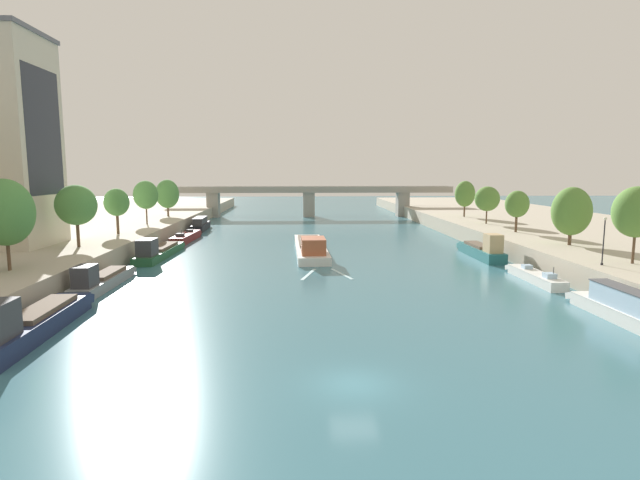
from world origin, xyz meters
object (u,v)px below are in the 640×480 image
tree_left_second (146,195)px  bridge_far (309,197)px  tree_left_midway (5,212)px  moored_boat_left_far (30,323)px  moored_boat_left_second (101,280)px  moored_boat_right_second (535,276)px  moored_boat_right_lone (619,306)px  lamppost_right_bank (604,239)px  moored_boat_left_midway (186,237)px  tree_left_end_of_row (76,205)px  moored_boat_left_end (158,251)px  tree_left_third (167,194)px  tree_right_midway (465,194)px  tree_right_far (572,211)px  moored_boat_right_downstream (482,250)px  barge_midriver (311,247)px  tree_right_second (517,204)px  tree_left_far (117,202)px  tree_right_end_of_row (487,199)px  moored_boat_left_lone (200,225)px  tree_right_third (637,212)px

tree_left_second → bridge_far: 49.20m
tree_left_midway → moored_boat_left_far: bearing=-56.6°
moored_boat_left_second → moored_boat_right_second: 43.03m
moored_boat_right_lone → lamppost_right_bank: size_ratio=2.43×
moored_boat_left_far → tree_left_midway: tree_left_midway is taller
bridge_far → moored_boat_left_midway: bearing=-115.8°
moored_boat_left_far → tree_left_end_of_row: tree_left_end_of_row is taller
moored_boat_left_second → moored_boat_right_second: moored_boat_left_second is taller
moored_boat_left_end → tree_left_midway: size_ratio=1.93×
moored_boat_left_midway → tree_left_third: 19.74m
moored_boat_right_lone → tree_right_midway: size_ratio=1.60×
tree_right_far → moored_boat_right_downstream: bearing=144.4°
barge_midriver → tree_right_second: size_ratio=3.92×
tree_left_far → tree_left_second: 13.07m
moored_boat_left_second → bridge_far: bridge_far is taller
tree_right_far → tree_right_end_of_row: (-0.77, 24.30, 0.13)m
moored_boat_right_second → tree_left_far: 53.87m
moored_boat_right_lone → tree_left_third: bearing=128.0°
tree_left_second → tree_left_end_of_row: bearing=-91.0°
moored_boat_left_second → moored_boat_right_lone: size_ratio=1.16×
bridge_far → moored_boat_left_far: bearing=-103.0°
tree_left_third → tree_right_second: size_ratio=1.19×
moored_boat_left_far → moored_boat_left_midway: 47.59m
lamppost_right_bank → moored_boat_right_lone: bearing=-114.5°
moored_boat_left_far → tree_right_midway: 79.15m
tree_left_second → tree_right_far: tree_left_second is taller
moored_boat_left_end → tree_right_far: 51.08m
moored_boat_left_end → tree_right_far: bearing=-9.0°
tree_left_third → tree_left_second: bearing=-89.0°
tree_left_second → moored_boat_left_lone: bearing=63.8°
moored_boat_right_lone → moored_boat_right_downstream: moored_boat_right_downstream is taller
moored_boat_left_midway → moored_boat_right_second: bearing=-37.1°
moored_boat_left_end → tree_left_third: tree_left_third is taller
moored_boat_right_downstream → tree_right_midway: 33.00m
tree_left_midway → tree_left_third: 53.86m
tree_right_second → tree_right_midway: size_ratio=0.87×
moored_boat_right_downstream → tree_right_third: 20.45m
moored_boat_right_second → tree_left_end_of_row: (-49.35, 9.17, 6.80)m
barge_midriver → tree_right_second: (29.45, 2.02, 5.63)m
moored_boat_left_second → tree_left_midway: tree_left_midway is taller
tree_left_second → tree_right_third: size_ratio=0.98×
moored_boat_left_second → tree_left_end_of_row: (-6.34, 10.36, 6.47)m
tree_left_third → tree_right_far: (57.06, -41.17, -0.29)m
tree_left_far → tree_right_third: bearing=-24.0°
bridge_far → barge_midriver: bearing=-91.1°
tree_right_far → tree_right_end_of_row: tree_right_far is taller
moored_boat_left_second → moored_boat_left_midway: size_ratio=0.99×
moored_boat_left_far → bridge_far: (20.91, 90.70, 3.79)m
moored_boat_right_second → moored_boat_left_second: bearing=-178.4°
moored_boat_left_second → tree_right_midway: (50.78, 46.58, 6.01)m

